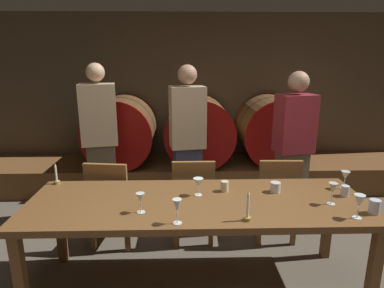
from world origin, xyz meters
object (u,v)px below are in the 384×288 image
object	(u,v)px
cup_center_left	(275,187)
guest_right	(293,150)
cup_far_left	(225,186)
candle_left	(56,178)
dining_table	(198,208)
wine_glass_center_left	(198,183)
wine_barrel_center	(199,130)
chair_right	(276,195)
cup_far_right	(375,207)
wine_glass_far_left	(140,199)
wine_glass_left	(177,206)
wine_barrel_right	(272,130)
chair_center	(193,196)
wine_glass_center_right	(333,189)
guest_left	(100,142)
cup_center_right	(345,191)
guest_center	(188,142)
candle_right	(248,212)
wine_barrel_left	(122,130)
chair_left	(111,199)
wine_glass_far_right	(345,176)
wine_glass_right	(359,201)

from	to	relation	value
cup_center_left	guest_right	bearing A→B (deg)	63.78
cup_far_left	candle_left	bearing A→B (deg)	172.05
dining_table	wine_glass_center_left	bearing A→B (deg)	84.58
guest_right	candle_left	size ratio (longest dim) A/B	8.85
wine_barrel_center	chair_right	xyz separation A→B (m)	(0.70, -1.46, -0.34)
wine_barrel_center	cup_far_left	bearing A→B (deg)	-86.61
candle_left	cup_far_right	size ratio (longest dim) A/B	1.86
wine_glass_far_left	cup_far_right	xyz separation A→B (m)	(1.63, -0.06, -0.05)
wine_glass_left	guest_right	bearing A→B (deg)	48.11
wine_barrel_right	chair_right	bearing A→B (deg)	-102.38
chair_center	wine_glass_center_right	xyz separation A→B (m)	(1.00, -0.77, 0.39)
wine_barrel_right	chair_right	size ratio (longest dim) A/B	1.05
dining_table	cup_far_left	distance (m)	0.30
dining_table	guest_left	size ratio (longest dim) A/B	1.47
chair_right	cup_center_right	world-z (taller)	chair_right
guest_center	wine_glass_far_left	world-z (taller)	guest_center
wine_barrel_center	cup_far_right	distance (m)	2.63
guest_left	wine_glass_far_left	world-z (taller)	guest_left
wine_glass_center_left	wine_glass_left	bearing A→B (deg)	-109.46
wine_glass_center_left	cup_center_right	size ratio (longest dim) A/B	1.66
wine_glass_left	candle_right	bearing A→B (deg)	3.12
wine_barrel_left	wine_glass_left	size ratio (longest dim) A/B	5.39
guest_left	candle_right	distance (m)	2.06
cup_center_right	candle_left	bearing A→B (deg)	172.24
wine_barrel_left	wine_barrel_right	distance (m)	2.08
chair_center	wine_glass_left	distance (m)	1.10
wine_glass_far_left	guest_right	bearing A→B (deg)	38.83
chair_center	wine_glass_center_right	world-z (taller)	wine_glass_center_right
chair_left	wine_glass_far_right	xyz separation A→B (m)	(2.03, -0.43, 0.38)
guest_left	wine_barrel_left	bearing A→B (deg)	-105.68
wine_glass_right	guest_left	bearing A→B (deg)	143.37
wine_barrel_center	wine_glass_far_left	distance (m)	2.38
wine_barrel_center	wine_barrel_right	bearing A→B (deg)	0.00
candle_left	cup_far_right	xyz separation A→B (m)	(2.41, -0.62, -0.00)
wine_glass_center_right	cup_far_left	distance (m)	0.81
wine_glass_far_left	wine_glass_center_left	distance (m)	0.50
dining_table	cup_far_right	distance (m)	1.25
dining_table	candle_right	size ratio (longest dim) A/B	11.77
wine_glass_center_left	cup_far_right	size ratio (longest dim) A/B	1.39
wine_glass_right	cup_center_left	bearing A→B (deg)	133.67
guest_right	candle_right	bearing A→B (deg)	48.71
wine_glass_far_left	wine_glass_center_right	world-z (taller)	wine_glass_center_right
wine_glass_far_right	cup_center_left	size ratio (longest dim) A/B	1.83
chair_right	cup_far_right	size ratio (longest dim) A/B	8.63
cup_far_right	chair_left	bearing A→B (deg)	156.53
chair_left	wine_glass_center_left	distance (m)	1.04
wine_glass_center_right	wine_glass_far_right	world-z (taller)	wine_glass_center_right
guest_left	wine_glass_far_left	distance (m)	1.56
guest_left	wine_glass_center_right	world-z (taller)	guest_left
wine_barrel_right	wine_glass_left	world-z (taller)	wine_barrel_right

